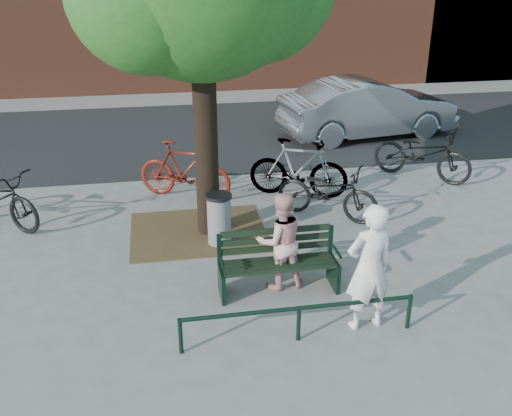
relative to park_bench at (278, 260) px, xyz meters
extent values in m
plane|color=gray|center=(0.00, -0.08, -0.48)|extent=(90.00, 90.00, 0.00)
cube|color=brown|center=(-1.00, 2.12, -0.47)|extent=(2.40, 2.00, 0.02)
cube|color=black|center=(0.00, 8.42, -0.47)|extent=(40.00, 7.00, 0.01)
cube|color=black|center=(-0.84, -0.08, -0.25)|extent=(0.06, 0.52, 0.45)
cube|color=black|center=(-0.84, 0.15, 0.19)|extent=(0.06, 0.06, 0.44)
cylinder|color=black|center=(-0.84, -0.18, 0.15)|extent=(0.04, 0.36, 0.04)
cube|color=black|center=(0.84, -0.08, -0.25)|extent=(0.06, 0.52, 0.45)
cube|color=black|center=(0.84, 0.15, 0.19)|extent=(0.06, 0.06, 0.44)
cylinder|color=black|center=(0.84, -0.18, 0.15)|extent=(0.04, 0.36, 0.04)
cube|color=black|center=(0.00, -0.08, -0.03)|extent=(1.64, 0.46, 0.04)
cube|color=black|center=(0.00, 0.15, 0.26)|extent=(1.64, 0.03, 0.47)
cylinder|color=black|center=(-1.50, -1.28, -0.23)|extent=(0.06, 0.06, 0.50)
cylinder|color=black|center=(0.00, -1.28, -0.23)|extent=(0.06, 0.06, 0.50)
cylinder|color=black|center=(1.50, -1.28, -0.23)|extent=(0.06, 0.06, 0.50)
cylinder|color=black|center=(0.00, -1.28, 0.00)|extent=(3.00, 0.06, 0.06)
cylinder|color=black|center=(-0.80, 2.12, 1.42)|extent=(0.40, 0.40, 3.80)
imported|color=white|center=(0.95, -1.13, 0.41)|extent=(0.70, 0.51, 1.77)
imported|color=#D89795|center=(0.05, 0.07, 0.27)|extent=(0.78, 0.64, 1.50)
cylinder|color=gray|center=(-0.67, 1.62, -0.05)|extent=(0.41, 0.41, 0.85)
cylinder|color=black|center=(-0.67, 1.62, 0.40)|extent=(0.45, 0.45, 0.06)
imported|color=#5C150D|center=(-1.11, 3.80, 0.12)|extent=(2.02, 1.40, 1.19)
imported|color=black|center=(1.46, 2.34, 0.04)|extent=(2.01, 1.71, 1.04)
imported|color=gray|center=(1.18, 3.47, 0.13)|extent=(2.09, 1.30, 1.22)
imported|color=black|center=(4.13, 4.00, 0.10)|extent=(2.12, 2.07, 1.15)
imported|color=gray|center=(4.09, 7.34, 0.31)|extent=(5.00, 2.38, 1.58)
camera|label=1|loc=(-1.61, -7.15, 4.04)|focal=40.00mm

